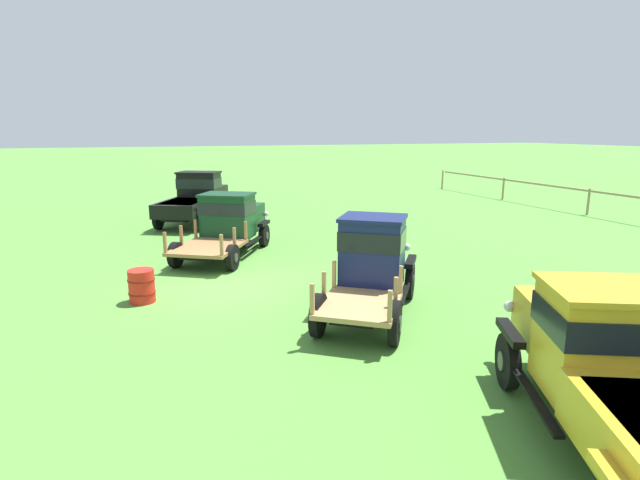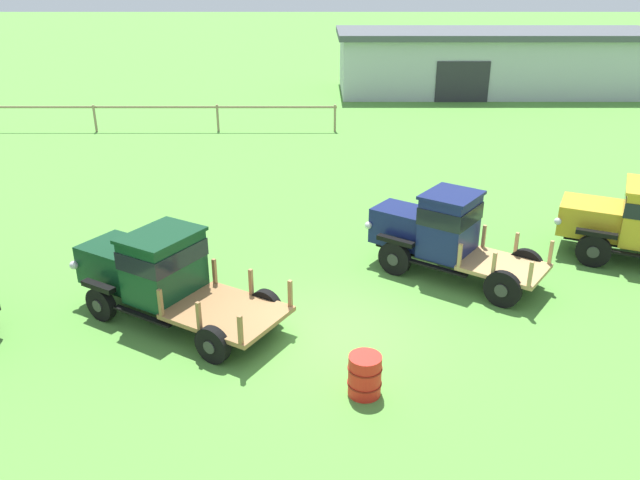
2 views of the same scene
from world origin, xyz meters
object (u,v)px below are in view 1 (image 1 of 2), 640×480
object	(u,v)px
vintage_truck_midrow_center	(374,259)
vintage_truck_far_side	(632,376)
vintage_truck_second_in_line	(230,221)
vintage_truck_foreground_near	(197,198)
oil_drum_beside_row	(142,286)

from	to	relation	value
vintage_truck_midrow_center	vintage_truck_far_side	distance (m)	6.14
vintage_truck_second_in_line	vintage_truck_foreground_near	bearing A→B (deg)	-176.29
oil_drum_beside_row	vintage_truck_midrow_center	bearing A→B (deg)	66.28
vintage_truck_foreground_near	oil_drum_beside_row	size ratio (longest dim) A/B	6.84
vintage_truck_second_in_line	vintage_truck_midrow_center	xyz separation A→B (m)	(6.76, 2.13, 0.10)
oil_drum_beside_row	vintage_truck_far_side	bearing A→B (deg)	34.41
vintage_truck_foreground_near	vintage_truck_midrow_center	world-z (taller)	vintage_truck_foreground_near
oil_drum_beside_row	vintage_truck_second_in_line	bearing A→B (deg)	146.12
vintage_truck_midrow_center	oil_drum_beside_row	world-z (taller)	vintage_truck_midrow_center
vintage_truck_midrow_center	oil_drum_beside_row	bearing A→B (deg)	-113.72
vintage_truck_foreground_near	vintage_truck_midrow_center	bearing A→B (deg)	11.08
vintage_truck_second_in_line	vintage_truck_midrow_center	world-z (taller)	vintage_truck_midrow_center
vintage_truck_second_in_line	oil_drum_beside_row	world-z (taller)	vintage_truck_second_in_line
vintage_truck_foreground_near	vintage_truck_midrow_center	xyz separation A→B (m)	(12.91, 2.53, 0.05)
vintage_truck_second_in_line	vintage_truck_far_side	distance (m)	13.16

